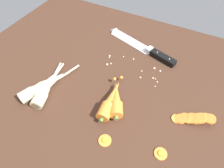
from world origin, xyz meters
The scene contains 12 objects.
ground_plane centered at (0.00, 0.00, -2.00)cm, with size 120.00×90.00×4.00cm, color #42281C.
chefs_knife centered at (-0.24, 22.99, 0.65)cm, with size 34.20×13.24×4.18cm.
whole_carrot centered at (2.92, -8.78, 2.10)cm, with size 5.69×19.24×4.20cm.
whole_carrot_second centered at (4.44, -7.67, 2.10)cm, with size 9.60×15.36×4.20cm.
parsnip_front centered at (-19.61, -12.92, 1.98)cm, with size 5.49×17.34×4.00cm.
parsnip_mid_left centered at (-21.27, -15.91, 1.98)cm, with size 8.86×18.76×4.00cm.
parsnip_mid_right centered at (-18.82, -14.99, 1.98)cm, with size 7.68×20.42×4.00cm.
parsnip_back centered at (-19.50, -12.21, 1.98)cm, with size 8.02×19.64×4.00cm.
carrot_slice_stack centered at (28.15, -2.68, 1.46)cm, with size 12.00×6.21×4.02cm.
carrot_slice_stray_near centered at (22.81, -16.97, 0.36)cm, with size 3.61×3.61×0.70cm.
carrot_slice_stray_mid centered at (7.34, -20.68, 0.36)cm, with size 3.76×3.76×0.70cm.
mince_crumbs centered at (3.19, 10.29, 0.36)cm, with size 22.38×9.96×0.88cm.
Camera 1 is at (19.47, -39.71, 53.44)cm, focal length 30.91 mm.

